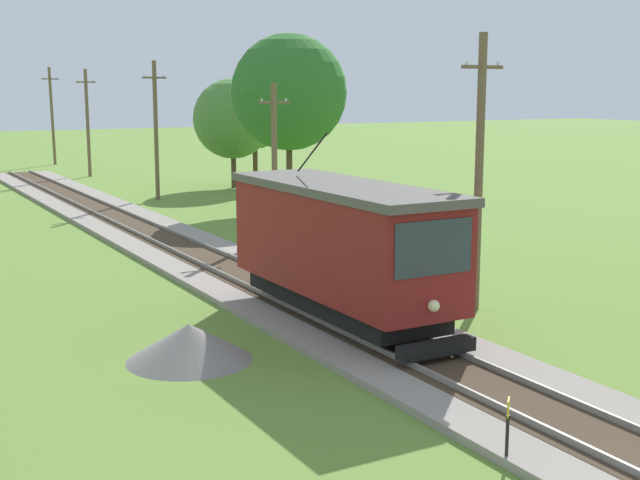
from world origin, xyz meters
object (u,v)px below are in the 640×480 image
at_px(utility_pole_near_tram, 479,171).
at_px(tree_right_near, 289,92).
at_px(utility_pole_mid, 274,160).
at_px(utility_pole_horizon, 52,115).
at_px(utility_pole_distant, 88,122).
at_px(tree_right_far, 233,119).
at_px(trackside_signal_marker, 507,428).
at_px(red_tram, 342,245).
at_px(utility_pole_far, 156,129).
at_px(tree_left_far, 255,116).
at_px(gravel_pile, 189,342).

bearing_deg(utility_pole_near_tram, tree_right_near, 77.07).
distance_m(utility_pole_mid, utility_pole_horizon, 41.97).
bearing_deg(utility_pole_distant, tree_right_far, -61.73).
bearing_deg(trackside_signal_marker, red_tram, 77.16).
distance_m(utility_pole_mid, utility_pole_far, 15.09).
xyz_separation_m(red_tram, tree_left_far, (12.31, 31.77, 2.33)).
xyz_separation_m(utility_pole_horizon, gravel_pile, (-8.85, -55.33, -3.69)).
bearing_deg(tree_right_near, utility_pole_horizon, 98.05).
bearing_deg(red_tram, utility_pole_horizon, 85.57).
relative_size(red_tram, tree_right_far, 1.23).
height_order(utility_pole_near_tram, trackside_signal_marker, utility_pole_near_tram).
bearing_deg(tree_right_near, tree_right_far, 82.19).
bearing_deg(tree_left_far, tree_right_near, -106.25).
bearing_deg(utility_pole_horizon, utility_pole_far, -90.00).
bearing_deg(utility_pole_mid, utility_pole_far, 90.00).
bearing_deg(utility_pole_horizon, tree_right_near, -81.95).
distance_m(utility_pole_horizon, tree_left_far, 24.13).
bearing_deg(utility_pole_mid, tree_left_far, 67.21).
xyz_separation_m(red_tram, gravel_pile, (-4.63, -0.83, -1.75)).
height_order(utility_pole_near_tram, utility_pole_horizon, utility_pole_horizon).
bearing_deg(utility_pole_horizon, trackside_signal_marker, -95.62).
xyz_separation_m(utility_pole_distant, tree_right_near, (4.81, -22.28, 2.15)).
distance_m(utility_pole_distant, tree_left_far, 13.70).
height_order(utility_pole_near_tram, utility_pole_distant, utility_pole_near_tram).
height_order(red_tram, utility_pole_distant, utility_pole_distant).
relative_size(utility_pole_distant, tree_right_far, 1.11).
height_order(utility_pole_near_tram, tree_right_near, tree_right_near).
bearing_deg(utility_pole_distant, gravel_pile, -101.47).
relative_size(utility_pole_horizon, trackside_signal_marker, 6.84).
relative_size(trackside_signal_marker, tree_right_near, 0.13).
bearing_deg(utility_pole_far, utility_pole_mid, -90.00).
xyz_separation_m(trackside_signal_marker, tree_right_near, (11.03, 29.29, 5.42)).
relative_size(utility_pole_horizon, gravel_pile, 2.74).
distance_m(utility_pole_near_tram, trackside_signal_marker, 10.94).
relative_size(utility_pole_far, tree_right_near, 0.86).
relative_size(utility_pole_near_tram, utility_pole_mid, 1.20).
xyz_separation_m(red_tram, tree_right_near, (9.03, 20.52, 3.90)).
bearing_deg(tree_right_far, utility_pole_horizon, 105.03).
relative_size(trackside_signal_marker, tree_right_far, 0.17).
bearing_deg(tree_right_near, utility_pole_near_tram, -102.93).
xyz_separation_m(utility_pole_near_tram, utility_pole_horizon, (-0.00, 54.90, 0.14)).
distance_m(gravel_pile, tree_left_far, 36.97).
bearing_deg(tree_left_far, gravel_pile, -117.45).
distance_m(utility_pole_far, tree_right_far, 7.21).
bearing_deg(utility_pole_horizon, tree_right_far, -74.97).
xyz_separation_m(utility_pole_far, gravel_pile, (-8.85, -28.44, -3.57)).
distance_m(utility_pole_mid, tree_left_far, 20.90).
relative_size(utility_pole_far, utility_pole_distant, 1.02).
relative_size(utility_pole_far, tree_left_far, 1.17).
relative_size(trackside_signal_marker, gravel_pile, 0.40).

